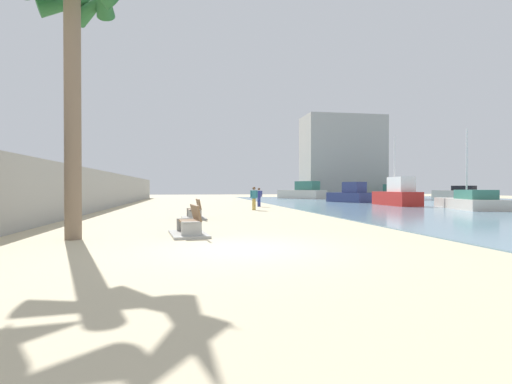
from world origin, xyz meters
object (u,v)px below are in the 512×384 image
at_px(boat_outer, 397,195).
at_px(boat_mid_bay, 458,193).
at_px(boat_nearest, 470,202).
at_px(boat_distant, 392,193).
at_px(bench_far, 194,214).
at_px(boat_far_left, 350,195).
at_px(person_walking, 254,197).
at_px(palm_tree, 71,22).
at_px(person_standing, 259,196).
at_px(boat_far_right, 303,192).
at_px(bench_near, 189,228).

bearing_deg(boat_outer, boat_mid_bay, 42.69).
bearing_deg(boat_nearest, boat_distant, 71.89).
height_order(bench_far, boat_far_left, boat_far_left).
distance_m(boat_mid_bay, boat_outer, 27.19).
relative_size(boat_mid_bay, boat_outer, 1.24).
distance_m(bench_far, person_walking, 7.96).
height_order(boat_mid_bay, boat_nearest, boat_nearest).
distance_m(person_walking, boat_mid_bay, 39.82).
distance_m(palm_tree, boat_far_left, 32.76).
relative_size(boat_mid_bay, boat_far_left, 1.40).
distance_m(person_standing, boat_distant, 28.99).
bearing_deg(boat_distant, palm_tree, -130.07).
height_order(palm_tree, boat_distant, palm_tree).
bearing_deg(boat_outer, bench_far, -147.74).
height_order(person_walking, boat_far_right, boat_far_right).
relative_size(bench_near, boat_mid_bay, 0.31).
relative_size(palm_tree, person_walking, 5.23).
bearing_deg(boat_distant, bench_far, -132.41).
bearing_deg(palm_tree, bench_near, 5.93).
distance_m(palm_tree, boat_nearest, 26.52).
relative_size(palm_tree, bench_near, 3.75).
bearing_deg(person_walking, boat_distant, 44.94).
xyz_separation_m(person_walking, boat_outer, (12.93, 3.98, 0.01)).
height_order(palm_tree, bench_near, palm_tree).
bearing_deg(palm_tree, boat_nearest, 27.51).
distance_m(bench_near, person_standing, 18.85).
distance_m(bench_near, boat_far_left, 30.00).
relative_size(bench_far, boat_mid_bay, 0.30).
relative_size(boat_outer, boat_distant, 0.76).
bearing_deg(person_standing, bench_near, -107.22).
height_order(bench_far, person_walking, person_walking).
bearing_deg(bench_near, palm_tree, -174.07).
distance_m(person_walking, boat_far_left, 16.85).
height_order(bench_near, bench_far, same).
bearing_deg(bench_far, boat_nearest, 14.57).
xyz_separation_m(boat_far_left, boat_far_right, (-0.91, 13.89, 0.12)).
height_order(bench_far, boat_nearest, boat_nearest).
relative_size(palm_tree, boat_far_right, 1.06).
distance_m(boat_outer, boat_far_right, 21.66).
xyz_separation_m(boat_far_left, boat_outer, (0.79, -7.69, 0.13)).
xyz_separation_m(bench_far, person_standing, (5.32, 11.41, 0.64)).
relative_size(bench_far, boat_distant, 0.28).
height_order(boat_nearest, boat_distant, boat_nearest).
distance_m(boat_far_left, boat_outer, 7.74).
xyz_separation_m(palm_tree, bench_near, (3.41, 0.35, -6.14)).
bearing_deg(bench_near, boat_far_right, 68.16).
bearing_deg(boat_outer, boat_far_left, 95.85).
relative_size(boat_far_left, boat_distant, 0.68).
relative_size(palm_tree, boat_far_left, 1.61).
distance_m(person_walking, boat_far_right, 27.93).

